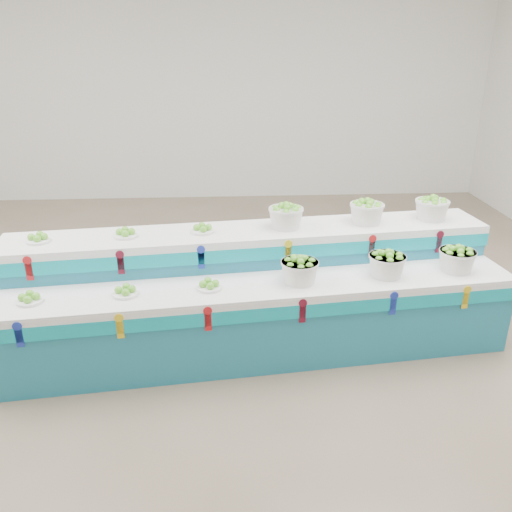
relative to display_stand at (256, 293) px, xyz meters
name	(u,v)px	position (x,y,z in m)	size (l,w,h in m)	color
ground	(175,347)	(-0.75, -0.05, -0.51)	(10.00, 10.00, 0.00)	brown
back_wall	(193,80)	(-0.75, 4.95, 1.49)	(10.00, 10.00, 0.00)	silver
display_stand	(256,293)	(0.00, 0.00, 0.00)	(4.45, 1.14, 1.02)	teal
plate_lower_left	(29,297)	(-1.81, -0.48, 0.25)	(0.21, 0.21, 0.09)	white
plate_lower_mid	(125,290)	(-1.08, -0.40, 0.25)	(0.21, 0.21, 0.09)	white
plate_lower_right	(209,284)	(-0.41, -0.32, 0.25)	(0.21, 0.21, 0.09)	white
basket_lower_left	(300,270)	(0.35, -0.24, 0.32)	(0.32, 0.32, 0.23)	silver
basket_lower_mid	(387,264)	(1.13, -0.15, 0.32)	(0.32, 0.32, 0.23)	silver
basket_lower_right	(457,259)	(1.78, -0.08, 0.32)	(0.32, 0.32, 0.23)	silver
plate_upper_left	(38,237)	(-1.87, 0.07, 0.55)	(0.21, 0.21, 0.09)	white
plate_upper_mid	(125,232)	(-1.14, 0.15, 0.55)	(0.21, 0.21, 0.09)	white
plate_upper_right	(203,228)	(-0.47, 0.23, 0.55)	(0.21, 0.21, 0.09)	white
basket_upper_left	(286,216)	(0.29, 0.31, 0.62)	(0.32, 0.32, 0.23)	silver
basket_upper_mid	(367,211)	(1.07, 0.39, 0.62)	(0.32, 0.32, 0.23)	silver
basket_upper_right	(432,208)	(1.72, 0.47, 0.62)	(0.32, 0.32, 0.23)	silver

